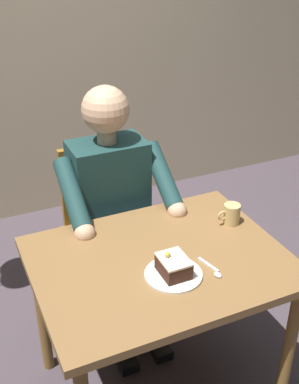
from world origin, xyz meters
TOP-DOWN VIEW (x-y plane):
  - dining_table at (0.00, 0.00)m, footprint 0.99×0.77m
  - chair at (0.00, -0.68)m, footprint 0.42×0.42m
  - seated_person at (0.00, -0.50)m, footprint 0.53×0.58m
  - dessert_plate at (0.00, 0.12)m, footprint 0.22×0.22m
  - cake_slice at (0.00, 0.12)m, footprint 0.10×0.13m
  - coffee_cup at (-0.40, -0.11)m, footprint 0.11×0.07m
  - dessert_spoon at (-0.15, 0.15)m, footprint 0.04×0.14m

SIDE VIEW (x-z plane):
  - chair at x=0.00m, z-range 0.05..0.96m
  - dining_table at x=0.00m, z-range 0.28..1.01m
  - seated_person at x=0.00m, z-range 0.04..1.31m
  - dessert_spoon at x=-0.15m, z-range 0.74..0.75m
  - dessert_plate at x=0.00m, z-range 0.74..0.75m
  - cake_slice at x=0.00m, z-range 0.74..0.83m
  - coffee_cup at x=-0.40m, z-range 0.74..0.83m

